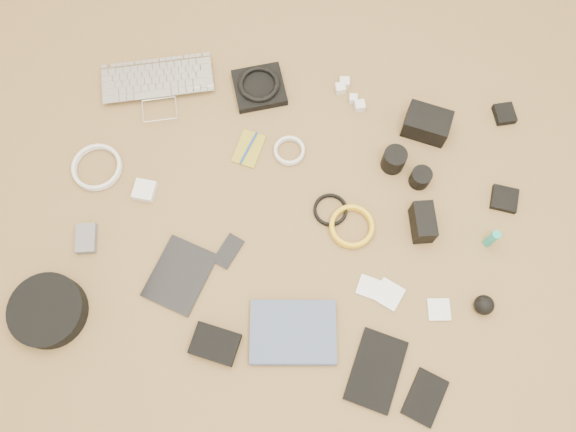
% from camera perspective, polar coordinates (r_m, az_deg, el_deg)
% --- Properties ---
extents(laptop, '(0.45, 0.38, 0.03)m').
position_cam_1_polar(laptop, '(2.00, -12.98, 12.02)').
color(laptop, '#BDBCC1').
rests_on(laptop, ground).
extents(headphone_pouch, '(0.22, 0.21, 0.03)m').
position_cam_1_polar(headphone_pouch, '(1.97, -2.93, 12.89)').
color(headphone_pouch, black).
rests_on(headphone_pouch, ground).
extents(headphones, '(0.18, 0.18, 0.02)m').
position_cam_1_polar(headphones, '(1.95, -2.97, 13.26)').
color(headphones, black).
rests_on(headphones, headphone_pouch).
extents(charger_a, '(0.04, 0.04, 0.03)m').
position_cam_1_polar(charger_a, '(1.98, 5.74, 13.31)').
color(charger_a, silver).
rests_on(charger_a, ground).
extents(charger_b, '(0.04, 0.04, 0.03)m').
position_cam_1_polar(charger_b, '(1.97, 5.32, 12.77)').
color(charger_b, silver).
rests_on(charger_b, ground).
extents(charger_c, '(0.03, 0.03, 0.03)m').
position_cam_1_polar(charger_c, '(1.96, 6.64, 11.74)').
color(charger_c, silver).
rests_on(charger_c, ground).
extents(charger_d, '(0.04, 0.04, 0.03)m').
position_cam_1_polar(charger_d, '(1.94, 7.29, 11.03)').
color(charger_d, silver).
rests_on(charger_d, ground).
extents(dslr_camera, '(0.15, 0.12, 0.08)m').
position_cam_1_polar(dslr_camera, '(1.92, 13.92, 9.08)').
color(dslr_camera, black).
rests_on(dslr_camera, ground).
extents(lens_pouch, '(0.09, 0.09, 0.03)m').
position_cam_1_polar(lens_pouch, '(2.05, 21.12, 9.65)').
color(lens_pouch, black).
rests_on(lens_pouch, ground).
extents(notebook_olive, '(0.09, 0.13, 0.01)m').
position_cam_1_polar(notebook_olive, '(1.87, -4.00, 6.84)').
color(notebook_olive, olive).
rests_on(notebook_olive, ground).
extents(pen_blue, '(0.03, 0.12, 0.01)m').
position_cam_1_polar(pen_blue, '(1.87, -4.01, 6.93)').
color(pen_blue, '#123899').
rests_on(pen_blue, notebook_olive).
extents(cable_white_a, '(0.13, 0.13, 0.01)m').
position_cam_1_polar(cable_white_a, '(1.86, 0.14, 6.58)').
color(cable_white_a, silver).
rests_on(cable_white_a, ground).
extents(lens_a, '(0.09, 0.09, 0.08)m').
position_cam_1_polar(lens_a, '(1.84, 10.70, 5.64)').
color(lens_a, black).
rests_on(lens_a, ground).
extents(lens_b, '(0.08, 0.08, 0.06)m').
position_cam_1_polar(lens_b, '(1.84, 13.30, 3.81)').
color(lens_b, black).
rests_on(lens_b, ground).
extents(card_reader, '(0.08, 0.08, 0.02)m').
position_cam_1_polar(card_reader, '(1.92, 21.12, 1.63)').
color(card_reader, black).
rests_on(card_reader, ground).
extents(power_brick, '(0.07, 0.07, 0.03)m').
position_cam_1_polar(power_brick, '(1.85, -14.36, 2.52)').
color(power_brick, silver).
rests_on(power_brick, ground).
extents(cable_white_b, '(0.20, 0.20, 0.01)m').
position_cam_1_polar(cable_white_b, '(1.94, -18.78, 4.64)').
color(cable_white_b, silver).
rests_on(cable_white_b, ground).
extents(cable_black, '(0.14, 0.14, 0.01)m').
position_cam_1_polar(cable_black, '(1.79, 4.32, 0.57)').
color(cable_black, black).
rests_on(cable_black, ground).
extents(cable_yellow, '(0.19, 0.19, 0.02)m').
position_cam_1_polar(cable_yellow, '(1.77, 6.46, -1.14)').
color(cable_yellow, gold).
rests_on(cable_yellow, ground).
extents(flash, '(0.09, 0.13, 0.09)m').
position_cam_1_polar(flash, '(1.78, 13.54, -0.63)').
color(flash, black).
rests_on(flash, ground).
extents(lens_cleaner, '(0.03, 0.03, 0.09)m').
position_cam_1_polar(lens_cleaner, '(1.82, 19.99, -2.17)').
color(lens_cleaner, teal).
rests_on(lens_cleaner, ground).
extents(battery_charger, '(0.08, 0.11, 0.03)m').
position_cam_1_polar(battery_charger, '(1.85, -19.81, -2.17)').
color(battery_charger, '#5B5B60').
rests_on(battery_charger, ground).
extents(tablet, '(0.20, 0.24, 0.01)m').
position_cam_1_polar(tablet, '(1.76, -10.91, -5.91)').
color(tablet, black).
rests_on(tablet, ground).
extents(phone, '(0.08, 0.12, 0.01)m').
position_cam_1_polar(phone, '(1.75, -6.07, -3.58)').
color(phone, black).
rests_on(phone, ground).
extents(filter_case_left, '(0.07, 0.07, 0.01)m').
position_cam_1_polar(filter_case_left, '(1.73, 8.15, -7.16)').
color(filter_case_left, silver).
rests_on(filter_case_left, ground).
extents(filter_case_mid, '(0.10, 0.10, 0.01)m').
position_cam_1_polar(filter_case_mid, '(1.74, 10.18, -7.84)').
color(filter_case_mid, silver).
rests_on(filter_case_mid, ground).
extents(filter_case_right, '(0.08, 0.08, 0.01)m').
position_cam_1_polar(filter_case_right, '(1.76, 15.08, -9.17)').
color(filter_case_right, silver).
rests_on(filter_case_right, ground).
extents(air_blower, '(0.06, 0.06, 0.06)m').
position_cam_1_polar(air_blower, '(1.78, 19.29, -8.53)').
color(air_blower, black).
rests_on(air_blower, ground).
extents(headphone_case, '(0.25, 0.25, 0.06)m').
position_cam_1_polar(headphone_case, '(1.82, -23.19, -8.84)').
color(headphone_case, black).
rests_on(headphone_case, ground).
extents(drive_case, '(0.14, 0.11, 0.03)m').
position_cam_1_polar(drive_case, '(1.69, -7.41, -12.77)').
color(drive_case, black).
rests_on(drive_case, ground).
extents(paperback, '(0.29, 0.24, 0.03)m').
position_cam_1_polar(paperback, '(1.68, 0.52, -14.94)').
color(paperback, '#404D6C').
rests_on(paperback, ground).
extents(notebook_black_a, '(0.16, 0.23, 0.02)m').
position_cam_1_polar(notebook_black_a, '(1.70, 8.94, -15.23)').
color(notebook_black_a, black).
rests_on(notebook_black_a, ground).
extents(notebook_black_b, '(0.13, 0.16, 0.01)m').
position_cam_1_polar(notebook_black_b, '(1.72, 13.74, -17.46)').
color(notebook_black_b, black).
rests_on(notebook_black_b, ground).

